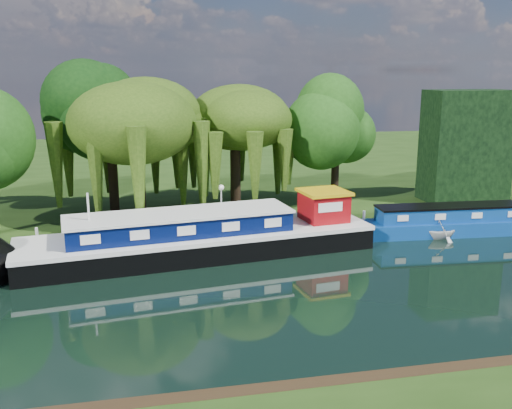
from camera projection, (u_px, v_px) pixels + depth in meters
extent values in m
plane|color=black|center=(245.00, 297.00, 25.34)|extent=(120.00, 120.00, 0.00)
cube|color=#1C360E|center=(183.00, 167.00, 57.69)|extent=(120.00, 52.00, 0.45)
cube|color=black|center=(200.00, 247.00, 30.94)|extent=(19.34, 6.67, 1.26)
cube|color=silver|center=(200.00, 234.00, 30.77)|extent=(19.45, 6.77, 0.23)
cube|color=#05103F|center=(180.00, 224.00, 30.29)|extent=(12.05, 4.55, 1.00)
cube|color=silver|center=(180.00, 214.00, 30.16)|extent=(12.28, 4.79, 0.13)
cube|color=maroon|center=(324.00, 207.00, 32.92)|extent=(2.60, 2.60, 1.58)
cube|color=#C69F0E|center=(324.00, 192.00, 32.72)|extent=(2.90, 2.90, 0.17)
cylinder|color=silver|center=(89.00, 217.00, 28.62)|extent=(0.11, 0.11, 2.53)
cube|color=navy|center=(451.00, 228.00, 35.03)|extent=(13.43, 3.03, 1.00)
cube|color=navy|center=(452.00, 213.00, 34.82)|extent=(9.41, 2.23, 0.83)
cube|color=black|center=(453.00, 206.00, 34.71)|extent=(9.52, 2.35, 0.11)
cube|color=silver|center=(403.00, 218.00, 33.51)|extent=(0.67, 0.10, 0.36)
cube|color=silver|center=(440.00, 217.00, 33.83)|extent=(0.67, 0.10, 0.36)
cube|color=silver|center=(477.00, 215.00, 34.15)|extent=(0.67, 0.10, 0.36)
imported|color=silver|center=(440.00, 238.00, 34.09)|extent=(2.45, 2.14, 1.25)
cylinder|color=black|center=(140.00, 181.00, 36.17)|extent=(0.65, 0.65, 5.05)
ellipsoid|color=#27450E|center=(137.00, 123.00, 35.33)|extent=(7.05, 7.05, 4.56)
cylinder|color=black|center=(235.00, 177.00, 38.81)|extent=(0.64, 0.64, 4.56)
ellipsoid|color=#27450E|center=(235.00, 128.00, 38.05)|extent=(6.23, 6.23, 4.02)
cylinder|color=black|center=(112.00, 161.00, 37.86)|extent=(0.68, 0.68, 7.01)
ellipsoid|color=black|center=(110.00, 117.00, 37.20)|extent=(5.61, 5.61, 5.61)
cylinder|color=black|center=(335.00, 162.00, 40.45)|extent=(0.59, 0.59, 6.00)
ellipsoid|color=#1B4511|center=(337.00, 127.00, 39.89)|extent=(4.80, 4.80, 4.80)
cube|color=black|center=(466.00, 146.00, 41.41)|extent=(6.00, 3.00, 8.00)
cylinder|color=silver|center=(221.00, 208.00, 35.09)|extent=(0.10, 0.10, 2.20)
sphere|color=white|center=(221.00, 187.00, 34.80)|extent=(0.36, 0.36, 0.36)
cylinder|color=silver|center=(37.00, 236.00, 31.16)|extent=(0.16, 0.16, 1.00)
cylinder|color=silver|center=(148.00, 230.00, 32.34)|extent=(0.16, 0.16, 1.00)
cylinder|color=silver|center=(268.00, 224.00, 33.72)|extent=(0.16, 0.16, 1.00)
cylinder|color=silver|center=(364.00, 219.00, 34.91)|extent=(0.16, 0.16, 1.00)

